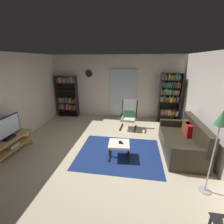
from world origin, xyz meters
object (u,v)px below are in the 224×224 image
(leather_sofa, at_px, (183,141))
(lounge_armchair, at_px, (129,114))
(bookshelf_near_tv, at_px, (68,96))
(ottoman, at_px, (119,145))
(floor_lamp_by_sofa, at_px, (220,127))
(bookshelf_near_sofa, at_px, (169,96))
(wall_clock, at_px, (89,74))
(tv_stand, at_px, (10,144))
(cell_phone, at_px, (120,142))
(tv_remote, at_px, (122,142))
(television, at_px, (6,129))

(leather_sofa, height_order, lounge_armchair, lounge_armchair)
(bookshelf_near_tv, distance_m, ottoman, 3.86)
(floor_lamp_by_sofa, bearing_deg, lounge_armchair, 120.08)
(bookshelf_near_sofa, xyz_separation_m, lounge_armchair, (-1.51, -0.82, -0.53))
(bookshelf_near_tv, distance_m, wall_clock, 1.36)
(tv_stand, xyz_separation_m, floor_lamp_by_sofa, (4.59, -0.53, 1.01))
(bookshelf_near_tv, xyz_separation_m, bookshelf_near_sofa, (4.23, -0.07, 0.17))
(tv_stand, xyz_separation_m, wall_clock, (1.22, 3.28, 1.54))
(bookshelf_near_tv, relative_size, cell_phone, 12.54)
(lounge_armchair, xyz_separation_m, tv_remote, (-0.09, -1.90, -0.12))
(television, xyz_separation_m, bookshelf_near_tv, (0.26, 3.14, 0.16))
(leather_sofa, bearing_deg, ottoman, -163.22)
(television, bearing_deg, tv_remote, 6.81)
(wall_clock, bearing_deg, cell_phone, -60.74)
(leather_sofa, bearing_deg, tv_remote, -163.41)
(television, distance_m, lounge_armchair, 3.74)
(tv_remote, bearing_deg, leather_sofa, -12.51)
(television, height_order, bookshelf_near_tv, bookshelf_near_tv)
(bookshelf_near_sofa, distance_m, leather_sofa, 2.36)
(ottoman, height_order, floor_lamp_by_sofa, floor_lamp_by_sofa)
(tv_stand, distance_m, lounge_armchair, 3.74)
(leather_sofa, height_order, tv_remote, leather_sofa)
(leather_sofa, xyz_separation_m, tv_remote, (-1.62, -0.48, 0.10))
(bookshelf_near_tv, xyz_separation_m, wall_clock, (0.96, 0.14, 0.95))
(ottoman, bearing_deg, television, -173.52)
(television, bearing_deg, lounge_armchair, 37.04)
(cell_phone, distance_m, wall_clock, 3.65)
(bookshelf_near_sofa, bearing_deg, bookshelf_near_tv, 179.02)
(bookshelf_near_tv, xyz_separation_m, cell_phone, (2.60, -2.79, -0.49))
(ottoman, bearing_deg, cell_phone, 49.39)
(cell_phone, relative_size, floor_lamp_by_sofa, 0.09)
(ottoman, xyz_separation_m, floor_lamp_by_sofa, (1.76, -0.85, 0.99))
(leather_sofa, relative_size, tv_remote, 12.56)
(tv_stand, distance_m, floor_lamp_by_sofa, 4.73)
(bookshelf_near_sofa, bearing_deg, floor_lamp_by_sofa, -88.38)
(television, bearing_deg, bookshelf_near_sofa, 34.38)
(bookshelf_near_tv, distance_m, bookshelf_near_sofa, 4.23)
(bookshelf_near_tv, bearing_deg, tv_remote, -46.73)
(lounge_armchair, xyz_separation_m, wall_clock, (-1.76, 1.03, 1.32))
(cell_phone, bearing_deg, bookshelf_near_tv, 125.53)
(cell_phone, xyz_separation_m, wall_clock, (-1.64, 2.93, 1.44))
(television, xyz_separation_m, lounge_armchair, (2.98, 2.25, -0.20))
(leather_sofa, distance_m, floor_lamp_by_sofa, 1.69)
(ottoman, relative_size, tv_remote, 3.85)
(ottoman, bearing_deg, leather_sofa, 16.78)
(lounge_armchair, xyz_separation_m, floor_lamp_by_sofa, (1.61, -2.77, 0.79))
(leather_sofa, height_order, ottoman, leather_sofa)
(leather_sofa, bearing_deg, wall_clock, 143.36)
(television, xyz_separation_m, bookshelf_near_sofa, (4.49, 3.07, 0.33))
(tv_remote, relative_size, cell_phone, 1.03)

